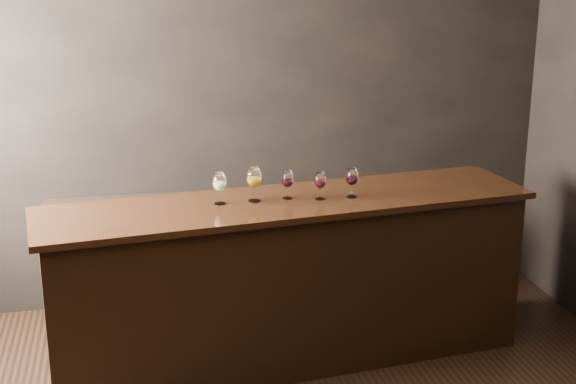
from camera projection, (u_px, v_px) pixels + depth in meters
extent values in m
cube|color=black|center=(215.00, 117.00, 5.82)|extent=(5.00, 0.02, 2.80)
cube|color=black|center=(289.00, 284.00, 5.10)|extent=(3.04, 1.00, 1.05)
cube|color=black|center=(289.00, 203.00, 4.95)|extent=(3.15, 1.08, 0.04)
cube|color=black|center=(215.00, 253.00, 5.88)|extent=(2.39, 0.40, 0.86)
cylinder|color=white|center=(220.00, 203.00, 4.86)|extent=(0.07, 0.07, 0.00)
cylinder|color=white|center=(220.00, 197.00, 4.85)|extent=(0.01, 0.01, 0.07)
ellipsoid|color=white|center=(220.00, 182.00, 4.82)|extent=(0.08, 0.08, 0.12)
cylinder|color=white|center=(219.00, 174.00, 4.81)|extent=(0.06, 0.06, 0.01)
ellipsoid|color=#C8D77B|center=(220.00, 185.00, 4.83)|extent=(0.07, 0.07, 0.05)
cylinder|color=white|center=(254.00, 201.00, 4.91)|extent=(0.08, 0.08, 0.00)
cylinder|color=white|center=(254.00, 194.00, 4.90)|extent=(0.01, 0.01, 0.08)
ellipsoid|color=white|center=(254.00, 177.00, 4.87)|extent=(0.09, 0.09, 0.13)
cylinder|color=white|center=(254.00, 168.00, 4.85)|extent=(0.07, 0.07, 0.01)
ellipsoid|color=orange|center=(254.00, 181.00, 4.88)|extent=(0.07, 0.07, 0.06)
cylinder|color=white|center=(288.00, 198.00, 4.97)|extent=(0.06, 0.06, 0.00)
cylinder|color=white|center=(288.00, 193.00, 4.96)|extent=(0.01, 0.01, 0.07)
ellipsoid|color=white|center=(288.00, 179.00, 4.93)|extent=(0.08, 0.08, 0.11)
cylinder|color=white|center=(288.00, 172.00, 4.92)|extent=(0.06, 0.06, 0.01)
ellipsoid|color=black|center=(288.00, 182.00, 4.94)|extent=(0.06, 0.06, 0.05)
cylinder|color=white|center=(320.00, 199.00, 4.95)|extent=(0.06, 0.06, 0.00)
cylinder|color=white|center=(320.00, 193.00, 4.94)|extent=(0.01, 0.01, 0.06)
ellipsoid|color=white|center=(320.00, 180.00, 4.92)|extent=(0.07, 0.07, 0.10)
cylinder|color=white|center=(320.00, 173.00, 4.91)|extent=(0.05, 0.05, 0.01)
ellipsoid|color=black|center=(320.00, 183.00, 4.92)|extent=(0.06, 0.06, 0.05)
cylinder|color=white|center=(352.00, 196.00, 5.00)|extent=(0.07, 0.07, 0.00)
cylinder|color=white|center=(352.00, 191.00, 4.99)|extent=(0.01, 0.01, 0.07)
ellipsoid|color=white|center=(352.00, 177.00, 4.96)|extent=(0.08, 0.08, 0.11)
cylinder|color=white|center=(352.00, 169.00, 4.95)|extent=(0.06, 0.06, 0.01)
ellipsoid|color=black|center=(352.00, 180.00, 4.97)|extent=(0.06, 0.06, 0.05)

